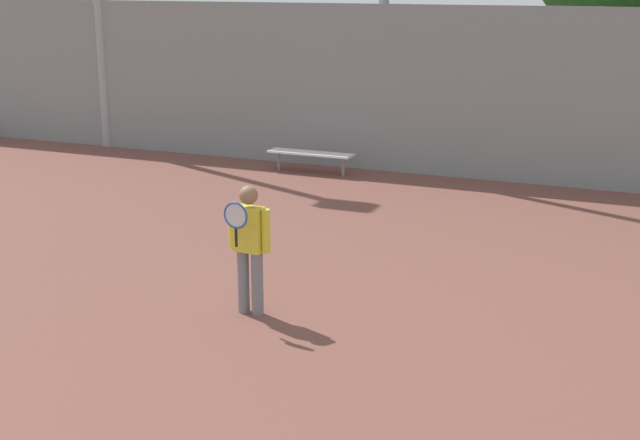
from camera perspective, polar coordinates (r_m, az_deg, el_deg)
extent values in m
cylinder|color=slate|center=(10.55, -4.93, -3.92)|extent=(0.14, 0.14, 0.77)
cylinder|color=slate|center=(10.46, -4.03, -4.08)|extent=(0.14, 0.14, 0.77)
cube|color=yellow|center=(10.31, -4.56, -0.59)|extent=(0.36, 0.22, 0.53)
cylinder|color=yellow|center=(10.42, -5.61, -0.39)|extent=(0.10, 0.10, 0.51)
cylinder|color=yellow|center=(10.19, -3.48, -0.71)|extent=(0.10, 0.10, 0.51)
sphere|color=#8E6647|center=(10.20, -4.60, 1.59)|extent=(0.22, 0.22, 0.22)
cylinder|color=black|center=(10.09, -5.39, -1.10)|extent=(0.03, 0.03, 0.22)
torus|color=#28519E|center=(10.02, -5.42, 0.30)|extent=(0.31, 0.05, 0.31)
cylinder|color=silver|center=(10.02, -5.42, 0.30)|extent=(0.27, 0.02, 0.27)
cube|color=white|center=(17.96, -0.61, 4.30)|extent=(1.77, 0.40, 0.04)
cylinder|color=gray|center=(18.30, -2.64, 3.81)|extent=(0.06, 0.06, 0.39)
cylinder|color=gray|center=(17.73, 1.49, 3.45)|extent=(0.06, 0.06, 0.39)
cube|color=gray|center=(17.49, 10.31, 7.93)|extent=(33.93, 0.06, 3.33)
cylinder|color=brown|center=(19.44, 18.67, 7.71)|extent=(0.45, 0.45, 3.06)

